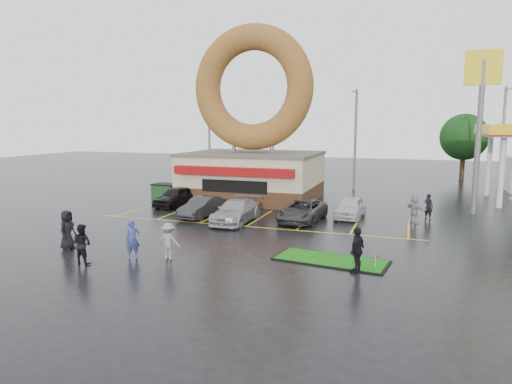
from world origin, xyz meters
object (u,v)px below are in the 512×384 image
(donut_shop, at_px, (253,143))
(car_grey, at_px, (302,211))
(shell_sign, at_px, (481,101))
(person_blue, at_px, (133,239))
(car_silver, at_px, (236,211))
(dumpster, at_px, (165,193))
(streetlight_left, at_px, (209,136))
(car_black, at_px, (176,196))
(car_white, at_px, (350,207))
(putting_green, at_px, (331,260))
(streetlight_right, at_px, (503,138))
(car_dgrey, at_px, (202,207))
(person_cameraman, at_px, (357,250))
(streetlight_mid, at_px, (355,137))

(donut_shop, bearing_deg, car_grey, -50.62)
(shell_sign, distance_m, car_grey, 13.66)
(person_blue, bearing_deg, car_silver, 35.29)
(dumpster, bearing_deg, streetlight_left, 100.37)
(shell_sign, relative_size, car_black, 2.57)
(person_blue, bearing_deg, car_white, 12.49)
(car_grey, xyz_separation_m, putting_green, (3.10, -7.65, -0.61))
(car_black, relative_size, car_silver, 0.86)
(dumpster, bearing_deg, car_black, -36.05)
(shell_sign, height_order, car_silver, shell_sign)
(streetlight_right, relative_size, putting_green, 1.76)
(donut_shop, relative_size, car_dgrey, 3.44)
(donut_shop, bearing_deg, car_white, -30.63)
(person_blue, bearing_deg, car_black, 66.24)
(car_dgrey, distance_m, car_white, 9.50)
(car_black, distance_m, person_blue, 13.04)
(car_grey, height_order, dumpster, same)
(car_silver, bearing_deg, dumpster, 147.32)
(car_grey, bearing_deg, car_dgrey, -167.52)
(streetlight_right, bearing_deg, dumpster, -153.46)
(streetlight_left, xyz_separation_m, putting_green, (15.86, -21.61, -4.74))
(car_white, distance_m, putting_green, 9.72)
(shell_sign, xyz_separation_m, streetlight_right, (3.00, 9.92, -2.60))
(dumpster, bearing_deg, donut_shop, 34.96)
(putting_green, bearing_deg, person_cameraman, -44.79)
(car_silver, xyz_separation_m, person_cameraman, (8.11, -7.28, 0.25))
(car_dgrey, relative_size, car_white, 1.01)
(car_silver, distance_m, car_grey, 4.09)
(shell_sign, bearing_deg, person_cameraman, -111.53)
(shell_sign, distance_m, person_blue, 23.39)
(streetlight_mid, height_order, car_silver, streetlight_mid)
(car_grey, bearing_deg, streetlight_left, 137.16)
(streetlight_left, xyz_separation_m, dumpster, (1.10, -10.44, -4.13))
(streetlight_right, distance_m, car_silver, 24.79)
(streetlight_mid, distance_m, person_cameraman, 24.36)
(streetlight_mid, relative_size, person_cameraman, 4.80)
(streetlight_right, relative_size, car_dgrey, 2.29)
(person_cameraman, relative_size, dumpster, 1.04)
(streetlight_left, bearing_deg, car_white, -37.74)
(car_white, relative_size, putting_green, 0.76)
(person_cameraman, distance_m, dumpster, 20.26)
(person_blue, distance_m, dumpster, 15.08)
(streetlight_right, xyz_separation_m, car_grey, (-13.25, -15.95, -4.13))
(streetlight_left, height_order, car_dgrey, streetlight_left)
(streetlight_left, bearing_deg, person_cameraman, -53.18)
(donut_shop, xyz_separation_m, streetlight_left, (-7.00, 6.95, 0.32))
(streetlight_right, distance_m, person_blue, 32.28)
(donut_shop, bearing_deg, streetlight_left, 135.22)
(streetlight_left, distance_m, dumpster, 11.28)
(dumpster, bearing_deg, person_cameraman, -33.45)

